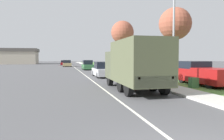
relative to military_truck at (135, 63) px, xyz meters
name	(u,v)px	position (x,y,z in m)	size (l,w,h in m)	color
ground_plane	(76,68)	(-1.87, 30.03, -1.73)	(180.00, 180.00, 0.00)	#4C4C4F
lane_centre_stripe	(76,68)	(-1.87, 30.03, -1.73)	(0.12, 120.00, 0.00)	silver
sidewalk_right	(98,68)	(2.63, 30.03, -1.67)	(1.80, 120.00, 0.12)	beige
grass_strip_right	(120,68)	(7.03, 30.03, -1.72)	(7.00, 120.00, 0.02)	#56843D
military_truck	(135,63)	(0.00, 0.00, 0.00)	(2.39, 7.08, 3.17)	#474C38
car_nearest_ahead	(103,70)	(-0.19, 10.28, -0.99)	(1.75, 4.78, 1.65)	#B7BABF
car_second_ahead	(88,65)	(-0.13, 24.89, -0.98)	(1.75, 4.84, 1.68)	#336B3D
car_third_ahead	(67,64)	(-3.35, 39.45, -1.03)	(1.94, 4.10, 1.55)	tan
car_fourth_ahead	(64,63)	(-3.95, 49.80, -1.10)	(1.91, 4.09, 1.37)	maroon
pickup_truck	(203,74)	(6.03, 1.37, -0.84)	(2.04, 5.22, 1.80)	maroon
lamp_post	(171,20)	(2.69, 0.28, 2.91)	(1.69, 0.24, 7.67)	gray
tree_mid_right	(175,24)	(7.08, 7.69, 3.89)	(3.39, 3.39, 7.35)	#4C3D2D
tree_far_right	(122,32)	(5.78, 23.44, 4.75)	(3.95, 3.95, 8.48)	#4C3D2D
utility_box	(194,83)	(4.33, 0.04, -1.36)	(0.55, 0.45, 0.70)	#3D7042
building_distant	(9,56)	(-21.58, 65.31, 0.88)	(18.32, 10.30, 5.15)	#B2A893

